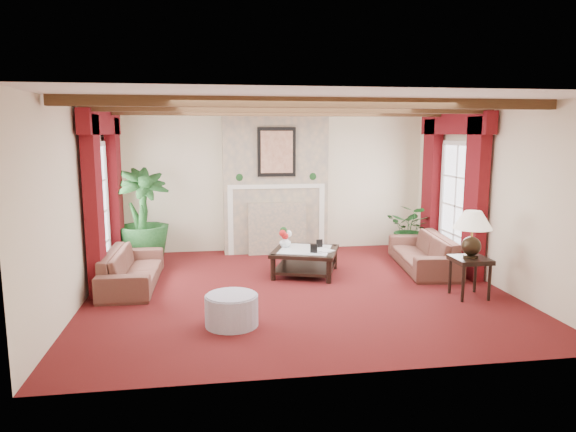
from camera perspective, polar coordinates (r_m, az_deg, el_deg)
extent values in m
plane|color=#4B0F0D|center=(7.70, 1.02, -8.15)|extent=(6.00, 6.00, 0.00)
plane|color=white|center=(7.37, 1.08, 12.33)|extent=(6.00, 6.00, 0.00)
cube|color=beige|center=(10.12, -1.57, 3.81)|extent=(6.00, 0.02, 2.70)
cube|color=beige|center=(7.52, -22.11, 1.29)|extent=(0.02, 5.50, 2.70)
cube|color=beige|center=(8.45, 21.55, 2.12)|extent=(0.02, 5.50, 2.70)
imported|color=#390F1B|center=(8.14, -16.96, -4.92)|extent=(1.90, 0.61, 0.74)
imported|color=#390F1B|center=(9.08, 14.83, -3.28)|extent=(2.11, 1.07, 0.77)
imported|color=black|center=(9.43, -15.85, -2.31)|extent=(2.28, 2.44, 0.95)
imported|color=black|center=(10.18, 13.48, -1.97)|extent=(1.81, 1.81, 0.74)
cylinder|color=#8D8C9F|center=(6.31, -6.28, -10.38)|extent=(0.64, 0.64, 0.37)
imported|color=silver|center=(8.54, -0.32, -2.87)|extent=(0.22, 0.23, 0.19)
imported|color=black|center=(8.20, 3.54, -3.04)|extent=(0.23, 0.22, 0.29)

